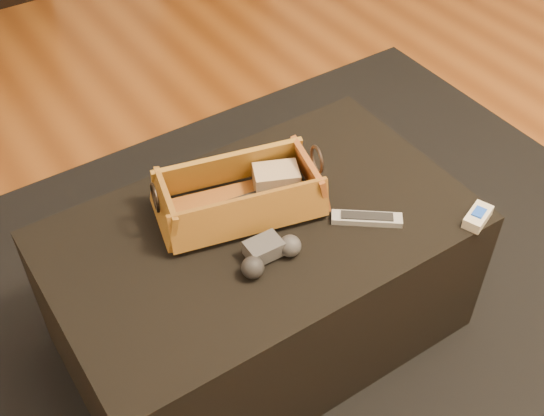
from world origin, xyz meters
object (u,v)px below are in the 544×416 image
silver_remote (367,218)px  game_controller (269,253)px  ottoman (261,282)px  tv_remote (234,208)px  cream_gadget (478,217)px  wicker_basket (239,196)px

silver_remote → game_controller: bearing=175.2°
ottoman → tv_remote: size_ratio=4.82×
tv_remote → silver_remote: bearing=-29.0°
game_controller → cream_gadget: (0.48, -0.17, -0.01)m
ottoman → cream_gadget: size_ratio=10.56×
wicker_basket → silver_remote: 0.31m
ottoman → silver_remote: silver_remote is taller
game_controller → silver_remote: game_controller is taller
ottoman → silver_remote: size_ratio=6.46×
wicker_basket → cream_gadget: wicker_basket is taller
ottoman → wicker_basket: (-0.01, 0.07, 0.26)m
cream_gadget → ottoman: bearing=148.0°
game_controller → cream_gadget: size_ratio=1.67×
cream_gadget → wicker_basket: bearing=142.8°
tv_remote → game_controller: game_controller is taller
ottoman → game_controller: (-0.05, -0.11, 0.24)m
wicker_basket → cream_gadget: 0.56m
ottoman → cream_gadget: 0.56m
silver_remote → cream_gadget: 0.26m
wicker_basket → cream_gadget: bearing=-37.2°
ottoman → tv_remote: tv_remote is taller
silver_remote → cream_gadget: bearing=-33.3°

